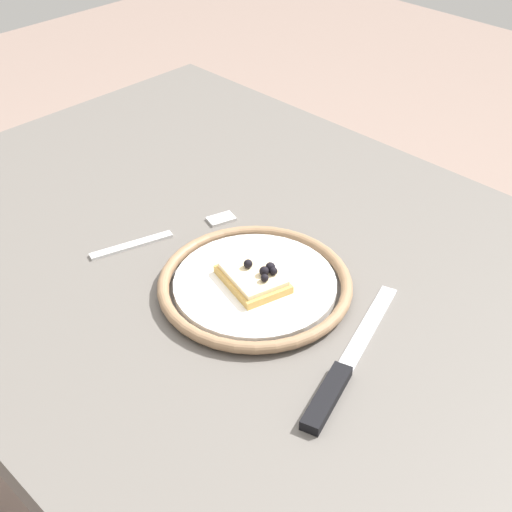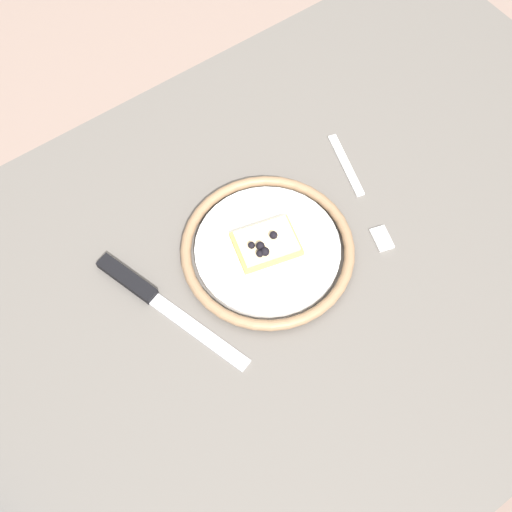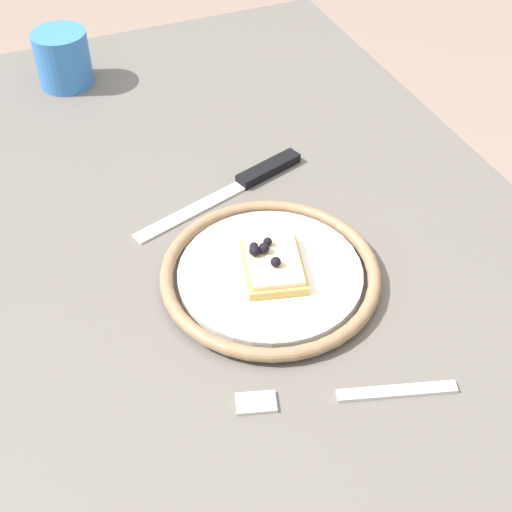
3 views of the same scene
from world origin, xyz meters
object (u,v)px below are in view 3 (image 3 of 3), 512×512
dining_table (236,330)px  fork (345,396)px  pizza_slice_near (273,264)px  plate (270,274)px  knife (248,180)px  cup (63,59)px

dining_table → fork: fork is taller
pizza_slice_near → dining_table: bearing=71.5°
dining_table → plate: bearing=-110.8°
knife → cup: bearing=25.7°
fork → cup: size_ratio=2.51×
dining_table → cup: 0.49m
dining_table → plate: size_ratio=5.19×
plate → pizza_slice_near: size_ratio=2.43×
pizza_slice_near → knife: (0.16, -0.04, -0.02)m
pizza_slice_near → knife: size_ratio=0.40×
pizza_slice_near → knife: 0.17m
pizza_slice_near → cup: 0.50m
fork → plate: bearing=1.3°
cup → pizza_slice_near: bearing=-166.4°
knife → dining_table: bearing=153.1°
pizza_slice_near → knife: pizza_slice_near is taller
plate → cup: cup is taller
pizza_slice_near → fork: (-0.16, -0.00, -0.02)m
pizza_slice_near → fork: bearing=-179.7°
plate → fork: size_ratio=1.17×
dining_table → fork: size_ratio=6.07×
dining_table → pizza_slice_near: bearing=-108.5°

